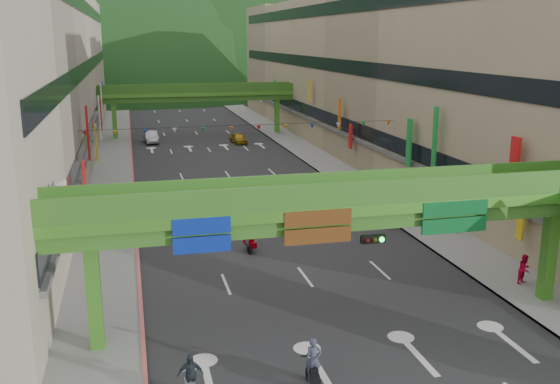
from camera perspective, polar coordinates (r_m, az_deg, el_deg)
The scene contains 22 objects.
road_slab at distance 71.43m, azimuth -6.08°, elevation 3.29°, with size 18.00×140.00×0.02m, color #28282B.
sidewalk_left at distance 70.86m, azimuth -14.94°, elevation 2.86°, with size 4.00×140.00×0.15m, color gray.
sidewalk_right at distance 73.64m, azimuth 2.44°, elevation 3.73°, with size 4.00×140.00×0.15m, color gray.
curb_left at distance 70.83m, azimuth -13.41°, elevation 2.97°, with size 0.20×140.00×0.18m, color #CC5959.
curb_right at distance 73.14m, azimuth 1.01°, elevation 3.68°, with size 0.20×140.00×0.18m, color gray.
building_row_left at distance 70.40m, azimuth -21.98°, elevation 9.98°, with size 12.80×95.00×19.00m.
building_row_right at distance 75.16m, azimuth 8.44°, elevation 11.01°, with size 12.80×95.00×19.00m.
overpass_near at distance 28.10m, azimuth 7.96°, elevation -2.54°, with size 28.00×12.27×7.10m.
overpass_far at distance 85.47m, azimuth -7.55°, elevation 8.65°, with size 28.00×2.20×7.10m.
hill_left at distance 180.20m, azimuth -15.70°, elevation 9.26°, with size 168.00×140.00×112.00m, color #1C4419.
hill_right at distance 202.95m, azimuth -4.01°, elevation 10.20°, with size 208.00×176.00×128.00m, color #1C4419.
bunting_string at distance 50.96m, azimuth -3.21°, elevation 5.85°, with size 26.00×0.36×0.47m.
scooter_rider_near at distance 24.77m, azimuth 3.08°, elevation -15.51°, with size 0.68×1.60×2.02m.
scooter_rider_mid at distance 46.55m, azimuth -1.98°, elevation -1.15°, with size 0.86×1.60×1.96m.
scooter_rider_left at distance 23.98m, azimuth -8.18°, elevation -16.58°, with size 0.96×1.60×1.98m.
scooter_rider_far at distance 39.19m, azimuth -2.77°, elevation -3.96°, with size 0.98×1.57×2.12m.
parked_scooter_row at distance 47.78m, azimuth 8.93°, elevation -1.51°, with size 1.60×7.19×1.08m.
car_silver at distance 81.68m, azimuth -11.72°, elevation 4.95°, with size 1.60×4.59×1.51m, color #ADAFB4.
car_yellow at distance 79.69m, azimuth -3.82°, elevation 4.91°, with size 1.53×3.80×1.29m, color #BB891E.
pedestrian_red at distance 36.43m, azimuth 21.44°, elevation -6.80°, with size 0.79×0.62×1.63m, color #C10429.
pedestrian_dark at distance 44.26m, azimuth 15.84°, elevation -2.82°, with size 0.88×0.37×1.50m, color #24222B.
pedestrian_blue at distance 48.39m, azimuth 9.87°, elevation -0.96°, with size 0.78×0.50×1.68m, color #363E62.
Camera 1 is at (-9.15, -19.62, 13.11)m, focal length 40.00 mm.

